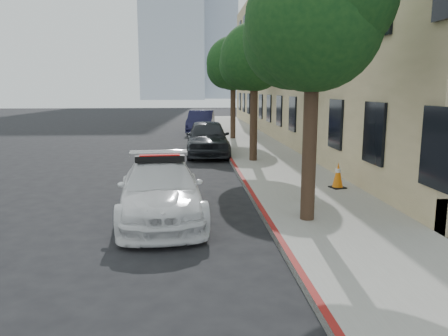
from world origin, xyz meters
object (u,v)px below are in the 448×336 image
object	(u,v)px
parked_car_mid	(207,138)
police_car	(161,189)
traffic_cone	(338,175)
parked_car_far	(201,122)
fire_hydrant	(309,190)

from	to	relation	value
parked_car_mid	police_car	bearing A→B (deg)	-98.03
traffic_cone	parked_car_mid	bearing A→B (deg)	113.97
police_car	parked_car_far	distance (m)	19.72
parked_car_mid	parked_car_far	distance (m)	10.02
police_car	traffic_cone	bearing A→B (deg)	18.10
police_car	fire_hydrant	distance (m)	3.51
parked_car_far	police_car	bearing A→B (deg)	-88.03
parked_car_far	traffic_cone	world-z (taller)	parked_car_far
fire_hydrant	traffic_cone	size ratio (longest dim) A/B	1.09
parked_car_far	fire_hydrant	world-z (taller)	parked_car_far
traffic_cone	fire_hydrant	bearing A→B (deg)	-126.29
parked_car_mid	fire_hydrant	size ratio (longest dim) A/B	5.72
police_car	parked_car_mid	bearing A→B (deg)	76.53
police_car	traffic_cone	distance (m)	5.28
police_car	fire_hydrant	world-z (taller)	police_car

